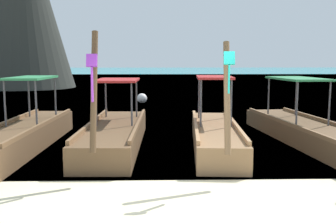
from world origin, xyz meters
The scene contains 7 objects.
ground centered at (0.00, 0.00, 0.00)m, with size 120.00×120.00×0.00m, color beige.
sea_water centered at (0.00, 61.26, 0.00)m, with size 120.00×120.00×0.00m, color teal.
longtail_boat_green_ribbon centered at (-3.81, 4.15, 0.37)m, with size 1.25×6.63×2.68m.
longtail_boat_violet_ribbon centered at (-1.41, 4.32, 0.36)m, with size 1.47×6.08×2.90m.
longtail_boat_turquoise_ribbon centered at (1.28, 4.09, 0.36)m, with size 1.51×5.95×2.70m.
longtail_boat_yellow_ribbon centered at (4.01, 4.59, 0.32)m, with size 2.00×7.26×2.36m.
mooring_buoy_near centered at (-1.12, 14.94, 0.28)m, with size 0.55×0.55×0.55m.
Camera 1 is at (-0.24, -6.10, 2.33)m, focal length 41.61 mm.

